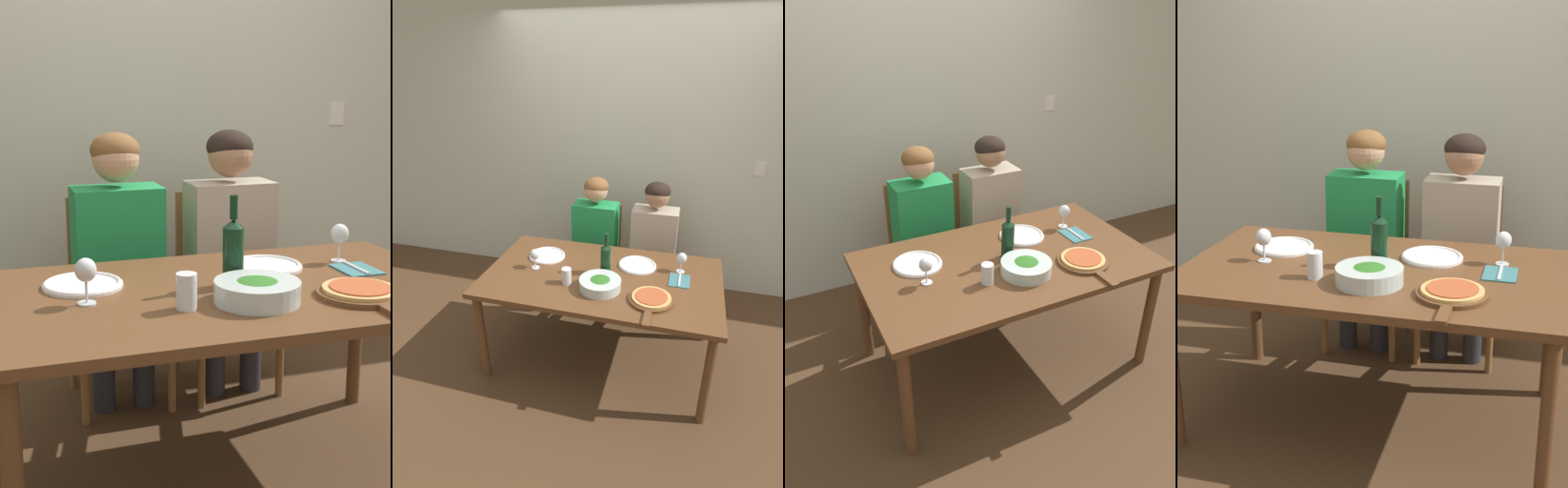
% 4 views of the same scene
% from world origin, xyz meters
% --- Properties ---
extents(ground_plane, '(40.00, 40.00, 0.00)m').
position_xyz_m(ground_plane, '(0.00, 0.00, 0.00)').
color(ground_plane, '#4C331E').
extents(back_wall, '(10.00, 0.06, 2.70)m').
position_xyz_m(back_wall, '(0.00, 1.30, 1.35)').
color(back_wall, beige).
rests_on(back_wall, ground).
extents(dining_table, '(1.65, 0.95, 0.73)m').
position_xyz_m(dining_table, '(0.00, 0.00, 0.66)').
color(dining_table, brown).
rests_on(dining_table, ground).
extents(chair_left, '(0.42, 0.42, 0.91)m').
position_xyz_m(chair_left, '(-0.24, 0.84, 0.49)').
color(chair_left, brown).
rests_on(chair_left, ground).
extents(chair_right, '(0.42, 0.42, 0.91)m').
position_xyz_m(chair_right, '(0.28, 0.84, 0.49)').
color(chair_right, brown).
rests_on(chair_right, ground).
extents(person_woman, '(0.47, 0.51, 1.21)m').
position_xyz_m(person_woman, '(-0.24, 0.72, 0.73)').
color(person_woman, '#28282D').
rests_on(person_woman, ground).
extents(person_man, '(0.47, 0.51, 1.21)m').
position_xyz_m(person_man, '(0.28, 0.72, 0.73)').
color(person_man, '#28282D').
rests_on(person_man, ground).
extents(wine_bottle, '(0.07, 0.07, 0.32)m').
position_xyz_m(wine_bottle, '(0.02, 0.02, 0.86)').
color(wine_bottle, black).
rests_on(wine_bottle, dining_table).
extents(broccoli_bowl, '(0.28, 0.28, 0.08)m').
position_xyz_m(broccoli_bowl, '(0.03, -0.17, 0.77)').
color(broccoli_bowl, silver).
rests_on(broccoli_bowl, dining_table).
extents(dinner_plate_left, '(0.28, 0.28, 0.02)m').
position_xyz_m(dinner_plate_left, '(-0.48, 0.16, 0.74)').
color(dinner_plate_left, white).
rests_on(dinner_plate_left, dining_table).
extents(dinner_plate_right, '(0.28, 0.28, 0.02)m').
position_xyz_m(dinner_plate_right, '(0.22, 0.20, 0.74)').
color(dinner_plate_right, white).
rests_on(dinner_plate_right, dining_table).
extents(pizza_on_board, '(0.29, 0.43, 0.04)m').
position_xyz_m(pizza_on_board, '(0.37, -0.23, 0.75)').
color(pizza_on_board, brown).
rests_on(pizza_on_board, dining_table).
extents(wine_glass_left, '(0.07, 0.07, 0.15)m').
position_xyz_m(wine_glass_left, '(-0.49, -0.03, 0.84)').
color(wine_glass_left, silver).
rests_on(wine_glass_left, dining_table).
extents(wine_glass_right, '(0.07, 0.07, 0.15)m').
position_xyz_m(wine_glass_right, '(0.53, 0.20, 0.84)').
color(wine_glass_right, silver).
rests_on(wine_glass_right, dining_table).
extents(water_tumbler, '(0.07, 0.07, 0.11)m').
position_xyz_m(water_tumbler, '(-0.21, -0.17, 0.79)').
color(water_tumbler, silver).
rests_on(water_tumbler, dining_table).
extents(fork_on_napkin, '(0.14, 0.18, 0.01)m').
position_xyz_m(fork_on_napkin, '(0.53, 0.07, 0.73)').
color(fork_on_napkin, '#387075').
rests_on(fork_on_napkin, dining_table).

